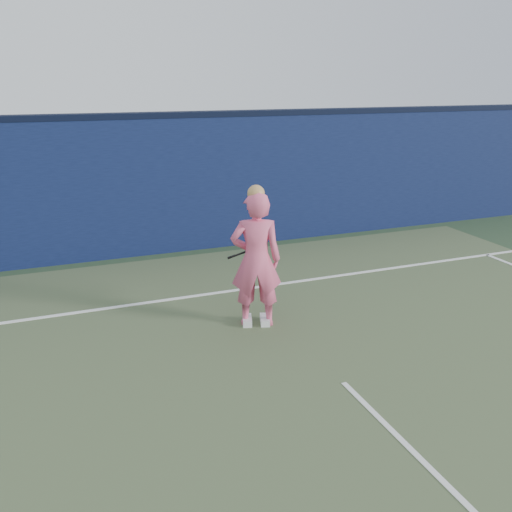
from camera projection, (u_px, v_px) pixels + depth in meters
name	position (u px, v px, depth m)	size (l,w,h in m)	color
ground	(398.00, 437.00, 5.03)	(80.00, 80.00, 0.00)	#273D26
backstop_wall	(203.00, 184.00, 10.40)	(24.00, 0.40, 2.50)	#0D1639
wall_cap	(201.00, 114.00, 10.00)	(24.00, 0.42, 0.10)	black
player	(256.00, 260.00, 7.07)	(0.77, 0.62, 1.91)	#ED5C84
racket	(253.00, 250.00, 7.52)	(0.53, 0.13, 0.29)	black
court_lines	(420.00, 458.00, 4.73)	(11.00, 12.04, 0.01)	white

